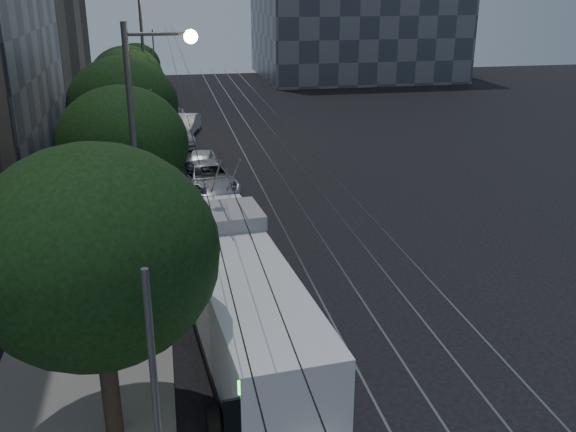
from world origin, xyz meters
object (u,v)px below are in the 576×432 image
(car_white_a, at_px, (201,163))
(streetlamp_far, at_px, (149,47))
(streetlamp_near, at_px, (146,142))
(pickup_silver, at_px, (207,178))
(car_white_b, at_px, (175,134))
(trolleybus, at_px, (240,301))
(car_white_c, at_px, (186,124))
(car_white_d, at_px, (171,117))

(car_white_a, xyz_separation_m, streetlamp_far, (-2.53, 7.66, 5.96))
(streetlamp_near, xyz_separation_m, streetlamp_far, (0.02, 23.26, 0.89))
(pickup_silver, relative_size, streetlamp_far, 0.51)
(car_white_b, xyz_separation_m, streetlamp_far, (-1.29, -0.28, 5.90))
(trolleybus, relative_size, car_white_c, 2.93)
(trolleybus, height_order, car_white_c, trolleybus)
(trolleybus, height_order, pickup_silver, trolleybus)
(car_white_c, height_order, car_white_d, car_white_c)
(pickup_silver, height_order, streetlamp_near, streetlamp_near)
(car_white_c, height_order, streetlamp_far, streetlamp_far)
(pickup_silver, height_order, car_white_d, pickup_silver)
(trolleybus, bearing_deg, car_white_d, 87.24)
(car_white_b, bearing_deg, car_white_c, 66.68)
(trolleybus, relative_size, car_white_d, 3.03)
(pickup_silver, height_order, car_white_a, pickup_silver)
(streetlamp_near, distance_m, streetlamp_far, 23.28)
(trolleybus, distance_m, streetlamp_far, 27.56)
(trolleybus, relative_size, streetlamp_near, 1.28)
(car_white_a, distance_m, streetlamp_near, 16.60)
(car_white_b, xyz_separation_m, streetlamp_near, (-1.31, -23.54, 5.01))
(pickup_silver, relative_size, car_white_d, 1.41)
(car_white_a, bearing_deg, trolleybus, -81.53)
(car_white_c, relative_size, streetlamp_far, 0.37)
(car_white_b, bearing_deg, car_white_d, 83.47)
(streetlamp_near, bearing_deg, car_white_b, 86.80)
(trolleybus, bearing_deg, streetlamp_near, 118.79)
(car_white_d, bearing_deg, streetlamp_near, -77.83)
(car_white_b, height_order, car_white_d, car_white_b)
(pickup_silver, xyz_separation_m, streetlamp_near, (-2.69, -12.26, 4.98))
(pickup_silver, distance_m, streetlamp_near, 13.50)
(trolleybus, relative_size, car_white_b, 2.32)
(trolleybus, xyz_separation_m, streetlamp_far, (-2.47, 26.99, 4.99))
(car_white_c, bearing_deg, trolleybus, -75.68)
(pickup_silver, bearing_deg, car_white_a, 83.32)
(trolleybus, xyz_separation_m, car_white_c, (-0.22, 30.66, -0.99))
(pickup_silver, bearing_deg, streetlamp_far, 94.60)
(streetlamp_near, bearing_deg, pickup_silver, 77.61)
(car_white_d, bearing_deg, car_white_c, -55.47)
(car_white_d, height_order, streetlamp_near, streetlamp_near)
(trolleybus, bearing_deg, streetlamp_far, 90.26)
(trolleybus, bearing_deg, car_white_b, 87.50)
(car_white_a, xyz_separation_m, streetlamp_near, (-2.55, -15.60, 5.07))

